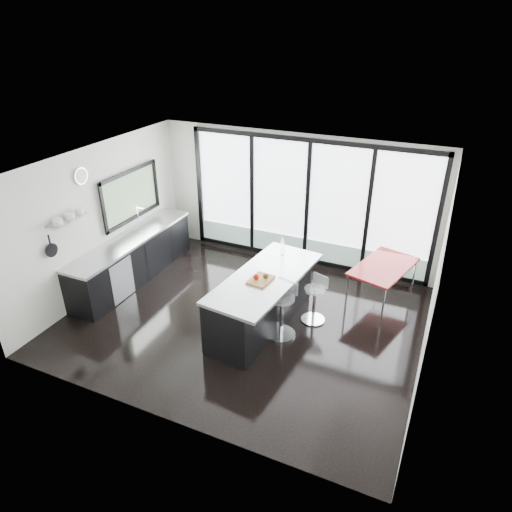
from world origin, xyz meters
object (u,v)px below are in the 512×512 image
at_px(bar_stool_near, 281,316).
at_px(bar_stool_far, 314,304).
at_px(red_table, 381,283).
at_px(island, 261,299).

height_order(bar_stool_near, bar_stool_far, bar_stool_near).
bearing_deg(red_table, bar_stool_near, -127.05).
bearing_deg(bar_stool_near, bar_stool_far, 72.76).
xyz_separation_m(island, bar_stool_near, (0.44, -0.16, -0.11)).
bearing_deg(red_table, island, -137.77).
relative_size(island, bar_stool_near, 3.24).
bearing_deg(red_table, bar_stool_far, -130.37).
height_order(island, red_table, island).
distance_m(island, red_table, 2.38).
height_order(bar_stool_near, red_table, bar_stool_near).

